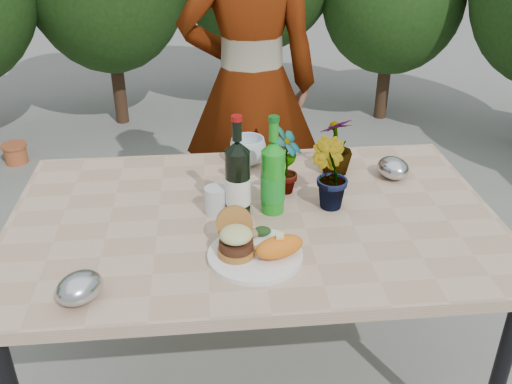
{
  "coord_description": "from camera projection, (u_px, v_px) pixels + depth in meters",
  "views": [
    {
      "loc": [
        -0.15,
        -1.6,
        1.72
      ],
      "look_at": [
        0.0,
        -0.08,
        0.88
      ],
      "focal_mm": 40.0,
      "sensor_mm": 36.0,
      "label": 1
    }
  ],
  "objects": [
    {
      "name": "patio_table",
      "position": [
        254.0,
        230.0,
        1.91
      ],
      "size": [
        1.6,
        1.0,
        0.75
      ],
      "color": "tan",
      "rests_on": "ground"
    },
    {
      "name": "seedling_mid",
      "position": [
        329.0,
        174.0,
        1.88
      ],
      "size": [
        0.17,
        0.17,
        0.24
      ],
      "primitive_type": "imported",
      "rotation": [
        0.0,
        0.0,
        2.35
      ],
      "color": "#2D5C1F",
      "rests_on": "patio_table"
    },
    {
      "name": "terracotta_pot",
      "position": [
        15.0,
        153.0,
        3.91
      ],
      "size": [
        0.17,
        0.17,
        0.14
      ],
      "color": "#B6582F",
      "rests_on": "ground"
    },
    {
      "name": "blue_bowl",
      "position": [
        248.0,
        151.0,
        2.19
      ],
      "size": [
        0.16,
        0.16,
        0.11
      ],
      "primitive_type": "imported",
      "rotation": [
        0.0,
        0.0,
        -0.21
      ],
      "color": "silver",
      "rests_on": "patio_table"
    },
    {
      "name": "foil_packet_right",
      "position": [
        393.0,
        168.0,
        2.1
      ],
      "size": [
        0.14,
        0.16,
        0.08
      ],
      "primitive_type": "ellipsoid",
      "rotation": [
        0.0,
        0.0,
        1.87
      ],
      "color": "#B0B2B7",
      "rests_on": "patio_table"
    },
    {
      "name": "sweet_potato",
      "position": [
        279.0,
        247.0,
        1.64
      ],
      "size": [
        0.17,
        0.12,
        0.06
      ],
      "primitive_type": "ellipsoid",
      "rotation": [
        0.0,
        0.0,
        0.35
      ],
      "color": "orange",
      "rests_on": "dinner_plate"
    },
    {
      "name": "shrub_hedge",
      "position": [
        237.0,
        5.0,
        3.04
      ],
      "size": [
        6.88,
        5.16,
        2.11
      ],
      "color": "#382316",
      "rests_on": "ground"
    },
    {
      "name": "ground",
      "position": [
        254.0,
        378.0,
        2.24
      ],
      "size": [
        80.0,
        80.0,
        0.0
      ],
      "primitive_type": "plane",
      "color": "slate",
      "rests_on": "ground"
    },
    {
      "name": "sparkling_water",
      "position": [
        273.0,
        178.0,
        1.84
      ],
      "size": [
        0.08,
        0.08,
        0.34
      ],
      "rotation": [
        0.0,
        0.0,
        0.08
      ],
      "color": "#1A8F1C",
      "rests_on": "patio_table"
    },
    {
      "name": "burger_stack",
      "position": [
        236.0,
        237.0,
        1.65
      ],
      "size": [
        0.11,
        0.16,
        0.11
      ],
      "color": "#B7722D",
      "rests_on": "dinner_plate"
    },
    {
      "name": "plastic_cup",
      "position": [
        216.0,
        201.0,
        1.87
      ],
      "size": [
        0.07,
        0.07,
        0.09
      ],
      "primitive_type": "cylinder",
      "color": "silver",
      "rests_on": "patio_table"
    },
    {
      "name": "foil_packet_left",
      "position": [
        80.0,
        288.0,
        1.48
      ],
      "size": [
        0.17,
        0.17,
        0.08
      ],
      "primitive_type": "ellipsoid",
      "rotation": [
        0.0,
        0.0,
        0.89
      ],
      "color": "#ADAFB4",
      "rests_on": "patio_table"
    },
    {
      "name": "seedling_left",
      "position": [
        287.0,
        161.0,
        1.95
      ],
      "size": [
        0.14,
        0.16,
        0.25
      ],
      "primitive_type": "imported",
      "rotation": [
        0.0,
        0.0,
        1.02
      ],
      "color": "#27591E",
      "rests_on": "patio_table"
    },
    {
      "name": "wine_bottle",
      "position": [
        238.0,
        180.0,
        1.82
      ],
      "size": [
        0.08,
        0.08,
        0.35
      ],
      "rotation": [
        0.0,
        0.0,
        -0.17
      ],
      "color": "black",
      "rests_on": "patio_table"
    },
    {
      "name": "person",
      "position": [
        250.0,
        86.0,
        2.62
      ],
      "size": [
        0.65,
        0.43,
        1.77
      ],
      "primitive_type": "imported",
      "rotation": [
        0.0,
        0.0,
        3.15
      ],
      "color": "#A76753",
      "rests_on": "ground"
    },
    {
      "name": "seedling_right",
      "position": [
        336.0,
        146.0,
        2.1
      ],
      "size": [
        0.16,
        0.16,
        0.22
      ],
      "primitive_type": "imported",
      "rotation": [
        0.0,
        0.0,
        3.57
      ],
      "color": "#25541C",
      "rests_on": "patio_table"
    },
    {
      "name": "dinner_plate",
      "position": [
        255.0,
        255.0,
        1.67
      ],
      "size": [
        0.28,
        0.28,
        0.01
      ],
      "primitive_type": "cylinder",
      "color": "white",
      "rests_on": "patio_table"
    },
    {
      "name": "grilled_veg",
      "position": [
        258.0,
        232.0,
        1.74
      ],
      "size": [
        0.08,
        0.05,
        0.03
      ],
      "color": "olive",
      "rests_on": "dinner_plate"
    }
  ]
}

